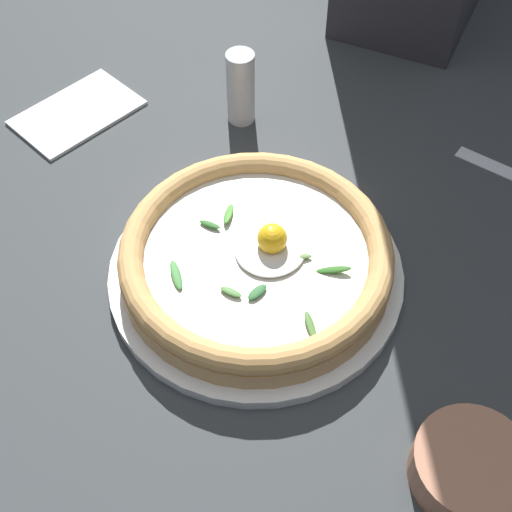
# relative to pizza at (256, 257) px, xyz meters

# --- Properties ---
(ground_plane) EXTENTS (2.40, 2.40, 0.03)m
(ground_plane) POSITION_rel_pizza_xyz_m (-0.03, 0.01, -0.05)
(ground_plane) COLOR #363A3C
(ground_plane) RESTS_ON ground
(pizza_plate) EXTENTS (0.28, 0.28, 0.01)m
(pizza_plate) POSITION_rel_pizza_xyz_m (-0.00, 0.00, -0.03)
(pizza_plate) COLOR white
(pizza_plate) RESTS_ON ground
(pizza) EXTENTS (0.26, 0.26, 0.05)m
(pizza) POSITION_rel_pizza_xyz_m (0.00, 0.00, 0.00)
(pizza) COLOR tan
(pizza) RESTS_ON pizza_plate
(side_bowl) EXTENTS (0.09, 0.09, 0.03)m
(side_bowl) POSITION_rel_pizza_xyz_m (-0.10, -0.24, -0.01)
(side_bowl) COLOR #B6795B
(side_bowl) RESTS_ON ground
(folded_napkin) EXTENTS (0.16, 0.13, 0.01)m
(folded_napkin) POSITION_rel_pizza_xyz_m (0.12, 0.30, -0.03)
(folded_napkin) COLOR white
(folded_napkin) RESTS_ON ground
(pepper_shaker) EXTENTS (0.03, 0.03, 0.09)m
(pepper_shaker) POSITION_rel_pizza_xyz_m (0.20, 0.12, 0.01)
(pepper_shaker) COLOR silver
(pepper_shaker) RESTS_ON ground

